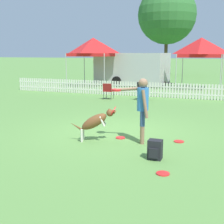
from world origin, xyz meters
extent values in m
plane|color=#5B8C42|center=(0.00, 0.00, 0.00)|extent=(240.00, 240.00, 0.00)
cylinder|color=#8C664C|center=(0.97, -0.87, 0.23)|extent=(0.11, 0.11, 0.45)
cylinder|color=#334C7A|center=(0.97, -0.87, 0.64)|extent=(0.12, 0.12, 0.37)
cylinder|color=#8C664C|center=(0.92, -0.67, 0.23)|extent=(0.11, 0.11, 0.45)
cylinder|color=#334C7A|center=(0.92, -0.67, 0.64)|extent=(0.12, 0.12, 0.37)
cylinder|color=#3372BF|center=(0.94, -0.77, 1.11)|extent=(0.34, 0.34, 0.57)
sphere|color=#8C664C|center=(0.94, -0.77, 1.50)|extent=(0.23, 0.23, 0.23)
cylinder|color=#8C664C|center=(1.05, -0.95, 1.02)|extent=(0.21, 0.14, 0.69)
cylinder|color=#8C664C|center=(0.56, -0.66, 1.33)|extent=(0.69, 0.18, 0.14)
cylinder|color=red|center=(0.23, -0.71, 1.28)|extent=(0.25, 0.25, 0.02)
cylinder|color=red|center=(0.23, -0.71, 1.31)|extent=(0.25, 0.25, 0.02)
ellipsoid|color=brown|center=(-0.23, -1.08, 0.51)|extent=(0.80, 0.49, 0.59)
ellipsoid|color=silver|center=(-0.23, -1.08, 0.46)|extent=(0.42, 0.26, 0.29)
sphere|color=brown|center=(0.16, -0.98, 0.75)|extent=(0.18, 0.18, 0.18)
cone|color=brown|center=(0.24, -0.96, 0.80)|extent=(0.18, 0.14, 0.15)
cylinder|color=red|center=(0.24, -0.96, 0.80)|extent=(0.21, 0.28, 0.23)
cone|color=brown|center=(0.12, -0.93, 0.82)|extent=(0.06, 0.06, 0.08)
cone|color=brown|center=(0.15, -1.04, 0.82)|extent=(0.06, 0.06, 0.08)
cylinder|color=silver|center=(-0.55, -1.05, 0.17)|extent=(0.06, 0.06, 0.34)
cylinder|color=silver|center=(-0.50, -1.26, 0.17)|extent=(0.06, 0.06, 0.34)
cylinder|color=silver|center=(-0.05, -0.93, 0.55)|extent=(0.17, 0.09, 0.27)
cylinder|color=silver|center=(0.00, -1.12, 0.55)|extent=(0.17, 0.09, 0.27)
cone|color=brown|center=(-0.68, -1.20, 0.38)|extent=(0.35, 0.15, 0.24)
cylinder|color=red|center=(1.79, -0.36, 0.01)|extent=(0.25, 0.25, 0.02)
cylinder|color=red|center=(1.86, -2.62, 0.01)|extent=(0.25, 0.25, 0.02)
cylinder|color=red|center=(0.29, -0.56, 0.01)|extent=(0.25, 0.25, 0.02)
cube|color=black|center=(1.53, -1.85, 0.21)|extent=(0.29, 0.23, 0.42)
cube|color=black|center=(1.53, -1.99, 0.17)|extent=(0.20, 0.04, 0.21)
cube|color=silver|center=(0.00, 7.41, 0.22)|extent=(17.98, 0.04, 0.06)
cube|color=silver|center=(0.00, 7.41, 0.54)|extent=(17.98, 0.04, 0.06)
cube|color=silver|center=(-8.92, 7.41, 0.37)|extent=(0.09, 0.02, 0.75)
cube|color=silver|center=(-8.77, 7.41, 0.37)|extent=(0.09, 0.02, 0.75)
cube|color=silver|center=(-8.63, 7.41, 0.37)|extent=(0.09, 0.02, 0.75)
cube|color=silver|center=(-8.48, 7.41, 0.37)|extent=(0.09, 0.02, 0.75)
cube|color=silver|center=(-8.34, 7.41, 0.37)|extent=(0.09, 0.02, 0.75)
cube|color=silver|center=(-8.19, 7.41, 0.37)|extent=(0.09, 0.02, 0.75)
cube|color=silver|center=(-8.05, 7.41, 0.37)|extent=(0.09, 0.02, 0.75)
cube|color=silver|center=(-7.90, 7.41, 0.37)|extent=(0.09, 0.02, 0.75)
cube|color=silver|center=(-7.76, 7.41, 0.37)|extent=(0.09, 0.02, 0.75)
cube|color=silver|center=(-7.61, 7.41, 0.37)|extent=(0.09, 0.02, 0.75)
cube|color=silver|center=(-7.47, 7.41, 0.37)|extent=(0.09, 0.02, 0.75)
cube|color=silver|center=(-7.32, 7.41, 0.37)|extent=(0.09, 0.02, 0.75)
cube|color=silver|center=(-7.18, 7.41, 0.37)|extent=(0.09, 0.02, 0.75)
cube|color=silver|center=(-7.03, 7.41, 0.37)|extent=(0.09, 0.02, 0.75)
cube|color=silver|center=(-6.89, 7.41, 0.37)|extent=(0.09, 0.02, 0.75)
cube|color=silver|center=(-6.74, 7.41, 0.37)|extent=(0.09, 0.02, 0.75)
cube|color=silver|center=(-6.60, 7.41, 0.37)|extent=(0.09, 0.02, 0.75)
cube|color=silver|center=(-6.45, 7.41, 0.37)|extent=(0.09, 0.02, 0.75)
cube|color=silver|center=(-6.31, 7.41, 0.37)|extent=(0.09, 0.02, 0.75)
cube|color=silver|center=(-6.16, 7.41, 0.37)|extent=(0.09, 0.02, 0.75)
cube|color=silver|center=(-6.02, 7.41, 0.37)|extent=(0.09, 0.02, 0.75)
cube|color=silver|center=(-5.87, 7.41, 0.37)|extent=(0.09, 0.02, 0.75)
cube|color=silver|center=(-5.73, 7.41, 0.37)|extent=(0.09, 0.02, 0.75)
cube|color=silver|center=(-5.58, 7.41, 0.37)|extent=(0.09, 0.02, 0.75)
cube|color=silver|center=(-5.44, 7.41, 0.37)|extent=(0.09, 0.02, 0.75)
cube|color=silver|center=(-5.29, 7.41, 0.37)|extent=(0.09, 0.02, 0.75)
cube|color=silver|center=(-5.15, 7.41, 0.37)|extent=(0.09, 0.02, 0.75)
cube|color=silver|center=(-5.00, 7.41, 0.37)|extent=(0.09, 0.02, 0.75)
cube|color=silver|center=(-4.86, 7.41, 0.37)|extent=(0.09, 0.02, 0.75)
cube|color=silver|center=(-4.71, 7.41, 0.37)|extent=(0.09, 0.02, 0.75)
cube|color=silver|center=(-4.57, 7.41, 0.37)|extent=(0.09, 0.02, 0.75)
cube|color=silver|center=(-4.42, 7.41, 0.37)|extent=(0.09, 0.02, 0.75)
cube|color=silver|center=(-4.28, 7.41, 0.37)|extent=(0.09, 0.02, 0.75)
cube|color=silver|center=(-4.13, 7.41, 0.37)|extent=(0.09, 0.02, 0.75)
cube|color=silver|center=(-3.99, 7.41, 0.37)|extent=(0.09, 0.02, 0.75)
cube|color=silver|center=(-3.84, 7.41, 0.37)|extent=(0.09, 0.02, 0.75)
cube|color=silver|center=(-3.70, 7.41, 0.37)|extent=(0.09, 0.02, 0.75)
cube|color=silver|center=(-3.55, 7.41, 0.37)|extent=(0.09, 0.02, 0.75)
cube|color=silver|center=(-3.41, 7.41, 0.37)|extent=(0.09, 0.02, 0.75)
cube|color=silver|center=(-3.26, 7.41, 0.37)|extent=(0.09, 0.02, 0.75)
cube|color=silver|center=(-3.12, 7.41, 0.37)|extent=(0.09, 0.02, 0.75)
cube|color=silver|center=(-2.97, 7.41, 0.37)|extent=(0.09, 0.02, 0.75)
cube|color=silver|center=(-2.83, 7.41, 0.37)|extent=(0.09, 0.02, 0.75)
cube|color=silver|center=(-2.68, 7.41, 0.37)|extent=(0.09, 0.02, 0.75)
cube|color=silver|center=(-2.54, 7.41, 0.37)|extent=(0.09, 0.02, 0.75)
cube|color=silver|center=(-2.39, 7.41, 0.37)|extent=(0.09, 0.02, 0.75)
cube|color=silver|center=(-2.25, 7.41, 0.37)|extent=(0.09, 0.02, 0.75)
cube|color=silver|center=(-2.10, 7.41, 0.37)|extent=(0.09, 0.02, 0.75)
cube|color=silver|center=(-1.96, 7.41, 0.37)|extent=(0.09, 0.02, 0.75)
cube|color=silver|center=(-1.81, 7.41, 0.37)|extent=(0.09, 0.02, 0.75)
cube|color=silver|center=(-1.67, 7.41, 0.37)|extent=(0.09, 0.02, 0.75)
cube|color=silver|center=(-1.52, 7.41, 0.37)|extent=(0.09, 0.02, 0.75)
cube|color=silver|center=(-1.38, 7.41, 0.37)|extent=(0.09, 0.02, 0.75)
cube|color=silver|center=(-1.23, 7.41, 0.37)|extent=(0.09, 0.02, 0.75)
cube|color=silver|center=(-1.09, 7.41, 0.37)|extent=(0.09, 0.02, 0.75)
cube|color=silver|center=(-0.94, 7.41, 0.37)|extent=(0.09, 0.02, 0.75)
cube|color=silver|center=(-0.80, 7.41, 0.37)|extent=(0.09, 0.02, 0.75)
cube|color=silver|center=(-0.65, 7.41, 0.37)|extent=(0.09, 0.02, 0.75)
cube|color=silver|center=(-0.51, 7.41, 0.37)|extent=(0.09, 0.02, 0.75)
cube|color=silver|center=(-0.36, 7.41, 0.37)|extent=(0.09, 0.02, 0.75)
cube|color=silver|center=(-0.22, 7.41, 0.37)|extent=(0.09, 0.02, 0.75)
cube|color=silver|center=(-0.07, 7.41, 0.37)|extent=(0.09, 0.02, 0.75)
cube|color=silver|center=(0.07, 7.41, 0.37)|extent=(0.09, 0.02, 0.75)
cube|color=silver|center=(0.22, 7.41, 0.37)|extent=(0.09, 0.02, 0.75)
cube|color=silver|center=(0.36, 7.41, 0.37)|extent=(0.09, 0.02, 0.75)
cube|color=silver|center=(0.51, 7.41, 0.37)|extent=(0.09, 0.02, 0.75)
cube|color=silver|center=(0.65, 7.41, 0.37)|extent=(0.09, 0.02, 0.75)
cube|color=silver|center=(0.80, 7.41, 0.37)|extent=(0.09, 0.02, 0.75)
cube|color=silver|center=(0.94, 7.41, 0.37)|extent=(0.09, 0.02, 0.75)
cube|color=silver|center=(1.09, 7.41, 0.37)|extent=(0.09, 0.02, 0.75)
cube|color=silver|center=(1.23, 7.41, 0.37)|extent=(0.09, 0.02, 0.75)
cube|color=silver|center=(1.38, 7.41, 0.37)|extent=(0.09, 0.02, 0.75)
cube|color=silver|center=(1.52, 7.41, 0.37)|extent=(0.09, 0.02, 0.75)
cube|color=silver|center=(1.67, 7.41, 0.37)|extent=(0.09, 0.02, 0.75)
cube|color=silver|center=(1.81, 7.41, 0.37)|extent=(0.09, 0.02, 0.75)
cube|color=silver|center=(1.96, 7.41, 0.37)|extent=(0.09, 0.02, 0.75)
cube|color=silver|center=(2.10, 7.41, 0.37)|extent=(0.09, 0.02, 0.75)
cube|color=silver|center=(2.25, 7.41, 0.37)|extent=(0.09, 0.02, 0.75)
cube|color=silver|center=(2.39, 7.41, 0.37)|extent=(0.09, 0.02, 0.75)
cube|color=silver|center=(2.54, 7.41, 0.37)|extent=(0.09, 0.02, 0.75)
cylinder|color=#333338|center=(-2.43, 6.08, 0.20)|extent=(0.02, 0.02, 0.40)
cylinder|color=#333338|center=(-2.80, 6.06, 0.20)|extent=(0.02, 0.02, 0.40)
cylinder|color=#333338|center=(-2.41, 5.70, 0.20)|extent=(0.02, 0.02, 0.40)
cylinder|color=#333338|center=(-2.79, 5.69, 0.20)|extent=(0.02, 0.02, 0.40)
cube|color=maroon|center=(-2.61, 5.88, 0.40)|extent=(0.45, 0.45, 0.03)
cube|color=maroon|center=(-2.60, 5.69, 0.59)|extent=(0.44, 0.10, 0.38)
cylinder|color=#333338|center=(-0.81, 6.45, 0.22)|extent=(0.02, 0.02, 0.45)
cylinder|color=#333338|center=(-1.20, 6.43, 0.22)|extent=(0.02, 0.02, 0.45)
cylinder|color=#333338|center=(-0.79, 6.06, 0.22)|extent=(0.02, 0.02, 0.45)
cylinder|color=#333338|center=(-1.18, 6.04, 0.22)|extent=(0.02, 0.02, 0.45)
cube|color=black|center=(-1.00, 6.25, 0.45)|extent=(0.49, 0.49, 0.03)
cube|color=black|center=(-0.99, 6.04, 0.66)|extent=(0.47, 0.11, 0.42)
cylinder|color=#B2B2B2|center=(-0.14, 10.37, 1.07)|extent=(0.04, 0.04, 2.15)
cylinder|color=#B2B2B2|center=(2.33, 10.37, 1.07)|extent=(0.04, 0.04, 2.15)
cylinder|color=#B2B2B2|center=(-0.14, 12.84, 1.07)|extent=(0.04, 0.04, 2.15)
cylinder|color=#B2B2B2|center=(2.33, 12.84, 1.07)|extent=(0.04, 0.04, 2.15)
cube|color=red|center=(1.09, 11.60, 2.05)|extent=(2.48, 2.48, 0.20)
pyramid|color=red|center=(1.09, 11.60, 2.63)|extent=(2.48, 2.48, 0.97)
cylinder|color=#B2B2B2|center=(-6.96, 9.53, 1.10)|extent=(0.04, 0.04, 2.19)
cylinder|color=#B2B2B2|center=(-4.34, 9.53, 1.10)|extent=(0.04, 0.04, 2.19)
cylinder|color=#B2B2B2|center=(-6.96, 12.15, 1.10)|extent=(0.04, 0.04, 2.19)
cylinder|color=#B2B2B2|center=(-4.34, 12.15, 1.10)|extent=(0.04, 0.04, 2.19)
cube|color=red|center=(-5.65, 10.84, 2.09)|extent=(2.62, 2.62, 0.20)
pyramid|color=red|center=(-5.65, 10.84, 2.69)|extent=(2.62, 2.62, 0.99)
cube|color=#B7B7B7|center=(-3.51, 12.48, 1.18)|extent=(4.96, 2.74, 2.05)
cone|color=#3F3F42|center=(-0.75, 12.20, 0.25)|extent=(0.82, 0.28, 0.20)
cylinder|color=black|center=(-3.99, 13.67, 0.34)|extent=(0.69, 0.25, 0.68)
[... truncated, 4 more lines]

